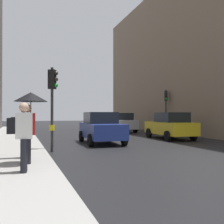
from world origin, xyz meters
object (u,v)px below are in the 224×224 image
at_px(car_silver_hatchback, 121,123).
at_px(car_yellow_taxi, 170,126).
at_px(pedestrian_with_umbrella, 30,107).
at_px(car_blue_van, 101,128).
at_px(traffic_light_mid_street, 166,103).
at_px(pedestrian_with_grey_backpack, 22,128).
at_px(pedestrian_with_black_backpack, 22,133).
at_px(traffic_light_near_right, 53,94).

height_order(car_silver_hatchback, car_yellow_taxi, same).
height_order(car_silver_hatchback, pedestrian_with_umbrella, pedestrian_with_umbrella).
xyz_separation_m(car_blue_van, pedestrian_with_umbrella, (-4.06, -5.92, 0.96)).
height_order(traffic_light_mid_street, pedestrian_with_grey_backpack, traffic_light_mid_street).
relative_size(traffic_light_mid_street, pedestrian_with_black_backpack, 2.12).
bearing_deg(car_silver_hatchback, car_blue_van, -117.95).
height_order(traffic_light_near_right, car_yellow_taxi, traffic_light_near_right).
relative_size(traffic_light_near_right, car_silver_hatchback, 0.87).
xyz_separation_m(pedestrian_with_grey_backpack, pedestrian_with_black_backpack, (-0.01, -2.31, 0.00)).
bearing_deg(car_silver_hatchback, traffic_light_near_right, -124.13).
height_order(traffic_light_mid_street, car_blue_van, traffic_light_mid_street).
bearing_deg(car_yellow_taxi, traffic_light_near_right, -156.57).
xyz_separation_m(traffic_light_mid_street, pedestrian_with_umbrella, (-11.53, -11.34, -0.75)).
relative_size(traffic_light_mid_street, pedestrian_with_umbrella, 1.75).
bearing_deg(car_silver_hatchback, traffic_light_mid_street, -46.24).
bearing_deg(pedestrian_with_umbrella, pedestrian_with_black_backpack, -100.39).
height_order(car_yellow_taxi, pedestrian_with_grey_backpack, pedestrian_with_grey_backpack).
bearing_deg(traffic_light_near_right, pedestrian_with_grey_backpack, -119.47).
relative_size(traffic_light_near_right, pedestrian_with_umbrella, 1.72).
bearing_deg(pedestrian_with_umbrella, car_yellow_taxi, 36.80).
height_order(car_yellow_taxi, car_blue_van, same).
xyz_separation_m(traffic_light_near_right, pedestrian_with_umbrella, (-1.05, -3.34, -0.70)).
height_order(pedestrian_with_umbrella, pedestrian_with_black_backpack, pedestrian_with_umbrella).
bearing_deg(pedestrian_with_grey_backpack, traffic_light_near_right, 60.53).
distance_m(car_silver_hatchback, car_blue_van, 9.63).
bearing_deg(traffic_light_mid_street, car_yellow_taxi, -117.92).
bearing_deg(traffic_light_near_right, car_yellow_taxi, 23.43).
relative_size(traffic_light_mid_street, car_blue_van, 0.88).
relative_size(pedestrian_with_umbrella, pedestrian_with_black_backpack, 1.21).
height_order(traffic_light_near_right, traffic_light_mid_street, traffic_light_mid_street).
distance_m(car_yellow_taxi, car_blue_van, 5.18).
xyz_separation_m(traffic_light_mid_street, pedestrian_with_black_backpack, (-11.75, -12.55, -1.43)).
bearing_deg(traffic_light_mid_street, pedestrian_with_umbrella, -135.49).
xyz_separation_m(traffic_light_near_right, pedestrian_with_black_backpack, (-1.28, -4.55, -1.38)).
relative_size(traffic_light_near_right, traffic_light_mid_street, 0.98).
height_order(pedestrian_with_grey_backpack, pedestrian_with_black_backpack, same).
xyz_separation_m(car_silver_hatchback, car_blue_van, (-4.51, -8.51, 0.00)).
distance_m(traffic_light_mid_street, car_silver_hatchback, 4.61).
xyz_separation_m(pedestrian_with_umbrella, pedestrian_with_grey_backpack, (-0.21, 1.10, -0.68)).
distance_m(car_silver_hatchback, pedestrian_with_grey_backpack, 15.96).
distance_m(car_silver_hatchback, car_yellow_taxi, 7.60).
bearing_deg(pedestrian_with_umbrella, traffic_light_mid_street, 44.51).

